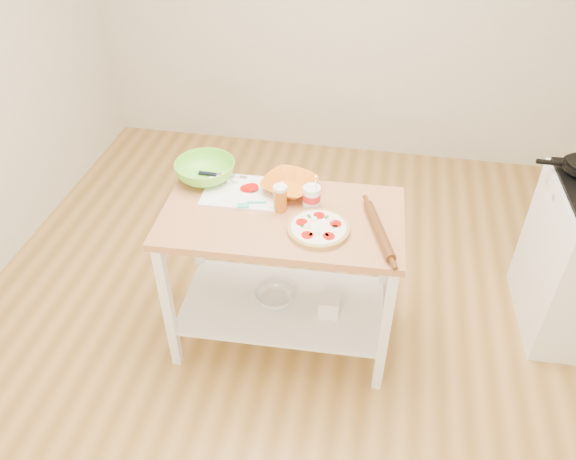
% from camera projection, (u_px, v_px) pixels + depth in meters
% --- Properties ---
extents(room_shell, '(4.04, 4.54, 2.74)m').
position_uv_depth(room_shell, '(285.00, 134.00, 2.53)').
color(room_shell, '#AE8040').
rests_on(room_shell, ground).
extents(prep_island, '(1.24, 0.71, 0.90)m').
position_uv_depth(prep_island, '(282.00, 252.00, 2.96)').
color(prep_island, '#B5774A').
rests_on(prep_island, ground).
extents(pizza, '(0.30, 0.30, 0.05)m').
position_uv_depth(pizza, '(318.00, 228.00, 2.69)').
color(pizza, tan).
rests_on(pizza, prep_island).
extents(cutting_board, '(0.41, 0.32, 0.04)m').
position_uv_depth(cutting_board, '(242.00, 191.00, 2.95)').
color(cutting_board, white).
rests_on(cutting_board, prep_island).
extents(spatula, '(0.15, 0.08, 0.01)m').
position_uv_depth(spatula, '(250.00, 204.00, 2.85)').
color(spatula, '#35C0AC').
rests_on(spatula, cutting_board).
extents(knife, '(0.27, 0.03, 0.01)m').
position_uv_depth(knife, '(216.00, 175.00, 3.06)').
color(knife, silver).
rests_on(knife, cutting_board).
extents(orange_bowl, '(0.35, 0.35, 0.07)m').
position_uv_depth(orange_bowl, '(290.00, 185.00, 2.95)').
color(orange_bowl, orange).
rests_on(orange_bowl, prep_island).
extents(green_bowl, '(0.37, 0.37, 0.10)m').
position_uv_depth(green_bowl, '(205.00, 171.00, 3.03)').
color(green_bowl, '#6BCA32').
rests_on(green_bowl, prep_island).
extents(beer_pint, '(0.07, 0.07, 0.14)m').
position_uv_depth(beer_pint, '(280.00, 198.00, 2.79)').
color(beer_pint, '#AE5B14').
rests_on(beer_pint, prep_island).
extents(yogurt_tub, '(0.09, 0.09, 0.20)m').
position_uv_depth(yogurt_tub, '(312.00, 196.00, 2.83)').
color(yogurt_tub, white).
rests_on(yogurt_tub, prep_island).
extents(rolling_pin, '(0.18, 0.41, 0.05)m').
position_uv_depth(rolling_pin, '(379.00, 230.00, 2.67)').
color(rolling_pin, '#583114').
rests_on(rolling_pin, prep_island).
extents(shelf_glass_bowl, '(0.29, 0.29, 0.07)m').
position_uv_depth(shelf_glass_bowl, '(275.00, 297.00, 3.20)').
color(shelf_glass_bowl, silver).
rests_on(shelf_glass_bowl, prep_island).
extents(shelf_bin, '(0.11, 0.11, 0.11)m').
position_uv_depth(shelf_bin, '(329.00, 306.00, 3.12)').
color(shelf_bin, white).
rests_on(shelf_bin, prep_island).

